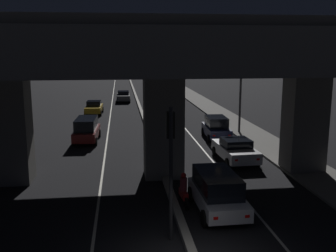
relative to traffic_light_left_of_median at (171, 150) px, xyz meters
The scene contains 14 objects.
lane_line_left_inner 32.89m from the traffic_light_left_of_median, 95.01° to the left, with size 0.12×126.00×0.00m, color beige.
lane_line_right_inner 33.00m from the traffic_light_left_of_median, 83.03° to the left, with size 0.12×126.00×0.00m, color beige.
median_divider 32.76m from the traffic_light_left_of_median, 89.01° to the left, with size 0.33×126.00×0.25m, color gray.
sidewalk_right 27.34m from the traffic_light_left_of_median, 70.56° to the left, with size 2.98×126.00×0.13m, color slate.
elevated_overpass 8.08m from the traffic_light_left_of_median, 88.13° to the left, with size 37.54×11.47×8.77m.
traffic_light_left_of_median is the anchor object (origin of this frame).
street_lamp 19.65m from the traffic_light_left_of_median, 66.39° to the left, with size 2.08×0.32×7.03m.
car_white_lead 4.04m from the traffic_light_left_of_median, 43.69° to the left, with size 2.01×4.21×1.74m.
car_white_second 11.52m from the traffic_light_left_of_median, 61.25° to the left, with size 2.19×4.40×1.46m.
car_dark_blue_third 17.35m from the traffic_light_left_of_median, 70.50° to the left, with size 1.96×4.12×1.77m.
car_dark_red_lead_oncoming 17.21m from the traffic_light_left_of_median, 104.85° to the left, with size 1.98×4.49×1.83m.
car_taxi_yellow_second_oncoming 30.05m from the traffic_light_left_of_median, 98.87° to the left, with size 1.94×3.98×1.48m.
car_grey_third_oncoming 40.04m from the traffic_light_left_of_median, 91.91° to the left, with size 1.84×4.18×1.42m.
motorcycle_red_filtering_near 4.34m from the traffic_light_left_of_median, 72.41° to the left, with size 0.34×1.87×1.49m.
Camera 1 is at (-2.31, -11.10, 6.94)m, focal length 42.00 mm.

